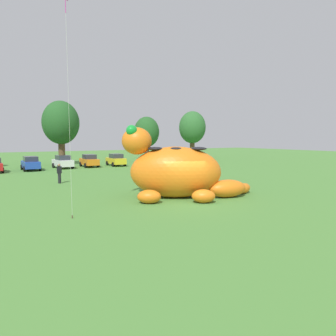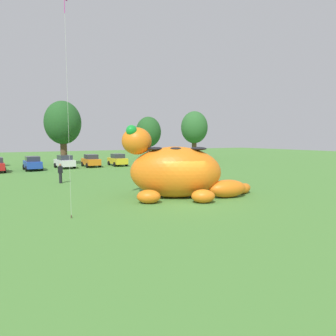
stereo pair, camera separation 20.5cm
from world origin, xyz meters
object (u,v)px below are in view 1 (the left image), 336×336
object	(u,v)px
car_blue	(31,163)
car_orange	(89,161)
spectator_near_inflatable	(157,162)
spectator_mid_field	(185,163)
car_white	(63,162)
car_yellow	(116,160)
giant_inflatable_creature	(176,171)
spectator_wandering	(172,160)
spectator_by_cars	(59,174)

from	to	relation	value
car_blue	car_orange	size ratio (longest dim) A/B	1.01
spectator_near_inflatable	spectator_mid_field	xyz separation A→B (m)	(2.51, -2.68, 0.00)
car_orange	spectator_near_inflatable	world-z (taller)	car_orange
spectator_mid_field	spectator_near_inflatable	bearing A→B (deg)	133.14
car_white	car_yellow	distance (m)	7.28
car_orange	car_yellow	world-z (taller)	same
car_white	car_blue	bearing A→B (deg)	-170.04
car_orange	spectator_near_inflatable	bearing A→B (deg)	-46.14
car_yellow	car_blue	bearing A→B (deg)	-177.14
giant_inflatable_creature	car_blue	bearing A→B (deg)	105.53
spectator_mid_field	spectator_wandering	bearing A→B (deg)	79.06
giant_inflatable_creature	car_orange	distance (m)	24.21
spectator_near_inflatable	spectator_mid_field	bearing A→B (deg)	-46.86
car_orange	spectator_near_inflatable	size ratio (longest dim) A/B	2.40
giant_inflatable_creature	car_yellow	world-z (taller)	giant_inflatable_creature
car_white	spectator_by_cars	xyz separation A→B (m)	(-2.94, -13.61, -0.01)
car_blue	spectator_near_inflatable	world-z (taller)	car_blue
giant_inflatable_creature	car_yellow	xyz separation A→B (m)	(4.73, 23.87, -0.88)
giant_inflatable_creature	car_white	size ratio (longest dim) A/B	2.19
car_blue	car_white	bearing A→B (deg)	9.96
car_yellow	spectator_by_cars	size ratio (longest dim) A/B	2.41
car_white	spectator_by_cars	bearing A→B (deg)	-102.18
spectator_near_inflatable	spectator_wandering	world-z (taller)	same
car_white	spectator_near_inflatable	world-z (taller)	car_white
spectator_by_cars	spectator_wandering	bearing A→B (deg)	27.62
car_blue	spectator_by_cars	xyz separation A→B (m)	(0.99, -12.92, -0.01)
car_white	spectator_wandering	world-z (taller)	car_white
car_white	spectator_near_inflatable	xyz separation A→B (m)	(10.33, -6.91, -0.01)
spectator_near_inflatable	spectator_by_cars	size ratio (longest dim) A/B	1.00
spectator_wandering	spectator_by_cars	bearing A→B (deg)	-152.38
spectator_mid_field	car_orange	bearing A→B (deg)	133.66
car_white	car_yellow	world-z (taller)	same
spectator_mid_field	spectator_by_cars	bearing A→B (deg)	-165.71
spectator_mid_field	spectator_wandering	world-z (taller)	same
spectator_near_inflatable	car_blue	bearing A→B (deg)	156.44
giant_inflatable_creature	spectator_wandering	xyz separation A→B (m)	(11.21, 19.13, -0.89)
spectator_near_inflatable	spectator_wandering	size ratio (longest dim) A/B	1.00
spectator_wandering	giant_inflatable_creature	bearing A→B (deg)	-120.36
car_white	spectator_near_inflatable	size ratio (longest dim) A/B	2.48
giant_inflatable_creature	spectator_mid_field	size ratio (longest dim) A/B	5.45
car_orange	car_yellow	distance (m)	3.76
spectator_mid_field	car_yellow	bearing A→B (deg)	120.48
giant_inflatable_creature	car_blue	size ratio (longest dim) A/B	2.24
car_blue	car_orange	world-z (taller)	same
car_blue	spectator_wandering	bearing A→B (deg)	-13.32
car_blue	spectator_wandering	xyz separation A→B (m)	(17.69, -4.19, -0.01)
car_blue	spectator_wandering	size ratio (longest dim) A/B	2.43
spectator_near_inflatable	giant_inflatable_creature	bearing A→B (deg)	-114.48
car_white	car_yellow	xyz separation A→B (m)	(7.28, -0.13, 0.00)
giant_inflatable_creature	spectator_wandering	distance (m)	22.18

